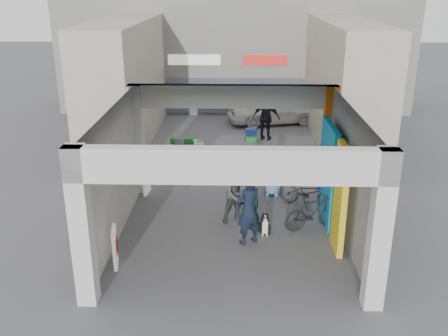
{
  "coord_description": "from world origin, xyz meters",
  "views": [
    {
      "loc": [
        0.12,
        -12.94,
        6.43
      ],
      "look_at": [
        -0.24,
        1.0,
        1.2
      ],
      "focal_mm": 40.0,
      "sensor_mm": 36.0,
      "label": 1
    }
  ],
  "objects_px": {
    "cafe_set": "(183,156)",
    "man_back_turned": "(237,194)",
    "border_collie": "(265,225)",
    "bicycle_rear": "(313,212)",
    "bicycle_front": "(308,192)",
    "white_van": "(272,109)",
    "produce_stand": "(182,149)",
    "man_with_dog": "(249,210)",
    "man_elderly": "(273,172)",
    "man_crates": "(266,117)"
  },
  "relations": [
    {
      "from": "cafe_set",
      "to": "man_elderly",
      "type": "bearing_deg",
      "value": -41.34
    },
    {
      "from": "cafe_set",
      "to": "bicycle_rear",
      "type": "bearing_deg",
      "value": -51.46
    },
    {
      "from": "produce_stand",
      "to": "man_with_dog",
      "type": "bearing_deg",
      "value": -87.05
    },
    {
      "from": "man_with_dog",
      "to": "bicycle_front",
      "type": "xyz_separation_m",
      "value": [
        1.85,
        2.27,
        -0.46
      ]
    },
    {
      "from": "produce_stand",
      "to": "man_elderly",
      "type": "distance_m",
      "value": 4.91
    },
    {
      "from": "man_crates",
      "to": "bicycle_front",
      "type": "xyz_separation_m",
      "value": [
        0.91,
        -6.83,
        -0.51
      ]
    },
    {
      "from": "man_elderly",
      "to": "white_van",
      "type": "height_order",
      "value": "man_elderly"
    },
    {
      "from": "cafe_set",
      "to": "man_with_dog",
      "type": "distance_m",
      "value": 6.47
    },
    {
      "from": "cafe_set",
      "to": "man_back_turned",
      "type": "height_order",
      "value": "man_back_turned"
    },
    {
      "from": "white_van",
      "to": "man_with_dog",
      "type": "bearing_deg",
      "value": 160.45
    },
    {
      "from": "border_collie",
      "to": "man_crates",
      "type": "bearing_deg",
      "value": 71.3
    },
    {
      "from": "border_collie",
      "to": "man_with_dog",
      "type": "height_order",
      "value": "man_with_dog"
    },
    {
      "from": "produce_stand",
      "to": "border_collie",
      "type": "bearing_deg",
      "value": -82.14
    },
    {
      "from": "bicycle_front",
      "to": "man_with_dog",
      "type": "bearing_deg",
      "value": 166.91
    },
    {
      "from": "man_elderly",
      "to": "man_crates",
      "type": "distance_m",
      "value": 5.9
    },
    {
      "from": "cafe_set",
      "to": "man_with_dog",
      "type": "bearing_deg",
      "value": -68.8
    },
    {
      "from": "border_collie",
      "to": "man_crates",
      "type": "xyz_separation_m",
      "value": [
        0.48,
        8.62,
        0.73
      ]
    },
    {
      "from": "cafe_set",
      "to": "white_van",
      "type": "bearing_deg",
      "value": 57.37
    },
    {
      "from": "man_crates",
      "to": "bicycle_rear",
      "type": "xyz_separation_m",
      "value": [
        0.84,
        -8.27,
        -0.5
      ]
    },
    {
      "from": "produce_stand",
      "to": "man_elderly",
      "type": "height_order",
      "value": "man_elderly"
    },
    {
      "from": "bicycle_front",
      "to": "white_van",
      "type": "xyz_separation_m",
      "value": [
        -0.47,
        9.52,
        0.23
      ]
    },
    {
      "from": "man_crates",
      "to": "man_with_dog",
      "type": "bearing_deg",
      "value": 103.94
    },
    {
      "from": "cafe_set",
      "to": "border_collie",
      "type": "xyz_separation_m",
      "value": [
        2.79,
        -5.51,
        -0.03
      ]
    },
    {
      "from": "man_elderly",
      "to": "bicycle_rear",
      "type": "relative_size",
      "value": 0.91
    },
    {
      "from": "man_crates",
      "to": "bicycle_front",
      "type": "bearing_deg",
      "value": 117.43
    },
    {
      "from": "man_back_turned",
      "to": "bicycle_front",
      "type": "relative_size",
      "value": 0.94
    },
    {
      "from": "border_collie",
      "to": "man_elderly",
      "type": "height_order",
      "value": "man_elderly"
    },
    {
      "from": "man_elderly",
      "to": "cafe_set",
      "type": "bearing_deg",
      "value": 148.34
    },
    {
      "from": "man_with_dog",
      "to": "man_crates",
      "type": "height_order",
      "value": "man_crates"
    },
    {
      "from": "man_elderly",
      "to": "white_van",
      "type": "bearing_deg",
      "value": 96.08
    },
    {
      "from": "produce_stand",
      "to": "border_collie",
      "type": "xyz_separation_m",
      "value": [
        2.9,
        -6.34,
        -0.02
      ]
    },
    {
      "from": "bicycle_front",
      "to": "man_back_turned",
      "type": "bearing_deg",
      "value": 142.25
    },
    {
      "from": "man_back_turned",
      "to": "white_van",
      "type": "relative_size",
      "value": 0.42
    },
    {
      "from": "border_collie",
      "to": "man_crates",
      "type": "height_order",
      "value": "man_crates"
    },
    {
      "from": "bicycle_front",
      "to": "bicycle_rear",
      "type": "xyz_separation_m",
      "value": [
        -0.07,
        -1.43,
        0.01
      ]
    },
    {
      "from": "produce_stand",
      "to": "bicycle_front",
      "type": "bearing_deg",
      "value": -63.43
    },
    {
      "from": "border_collie",
      "to": "produce_stand",
      "type": "bearing_deg",
      "value": 99.1
    },
    {
      "from": "produce_stand",
      "to": "man_back_turned",
      "type": "relative_size",
      "value": 0.63
    },
    {
      "from": "cafe_set",
      "to": "man_crates",
      "type": "height_order",
      "value": "man_crates"
    },
    {
      "from": "cafe_set",
      "to": "border_collie",
      "type": "relative_size",
      "value": 2.06
    },
    {
      "from": "man_with_dog",
      "to": "white_van",
      "type": "relative_size",
      "value": 0.45
    },
    {
      "from": "border_collie",
      "to": "cafe_set",
      "type": "bearing_deg",
      "value": 101.33
    },
    {
      "from": "bicycle_front",
      "to": "bicycle_rear",
      "type": "bearing_deg",
      "value": -156.68
    },
    {
      "from": "man_elderly",
      "to": "produce_stand",
      "type": "bearing_deg",
      "value": 141.92
    },
    {
      "from": "border_collie",
      "to": "bicycle_rear",
      "type": "xyz_separation_m",
      "value": [
        1.32,
        0.35,
        0.23
      ]
    },
    {
      "from": "produce_stand",
      "to": "man_elderly",
      "type": "relative_size",
      "value": 0.73
    },
    {
      "from": "man_back_turned",
      "to": "man_crates",
      "type": "distance_m",
      "value": 7.99
    },
    {
      "from": "man_with_dog",
      "to": "white_van",
      "type": "bearing_deg",
      "value": -128.75
    },
    {
      "from": "bicycle_front",
      "to": "white_van",
      "type": "relative_size",
      "value": 0.44
    },
    {
      "from": "produce_stand",
      "to": "man_with_dog",
      "type": "relative_size",
      "value": 0.58
    }
  ]
}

